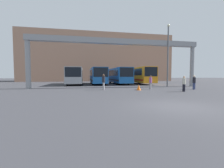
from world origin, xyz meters
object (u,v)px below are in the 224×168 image
bus_slot_0 (75,75)px  traffic_cone (139,87)px  bus_slot_2 (118,75)px  bus_slot_1 (98,75)px  pedestrian_near_right (151,82)px  pedestrian_near_left (184,83)px  lamp_post (168,53)px  pedestrian_mid_right (194,82)px  bus_slot_3 (139,75)px  pedestrian_far_center (104,82)px

bus_slot_0 → traffic_cone: bearing=-59.0°
bus_slot_2 → traffic_cone: size_ratio=18.92×
bus_slot_1 → pedestrian_near_right: size_ratio=6.80×
pedestrian_near_left → pedestrian_near_right: size_ratio=0.97×
lamp_post → pedestrian_mid_right: bearing=-79.9°
pedestrian_near_right → lamp_post: size_ratio=0.18×
bus_slot_2 → lamp_post: (4.98, -9.39, 3.03)m
bus_slot_0 → lamp_post: size_ratio=1.15×
bus_slot_2 → pedestrian_near_right: bearing=-85.3°
bus_slot_0 → pedestrian_mid_right: bearing=-42.6°
pedestrian_near_left → pedestrian_mid_right: 3.18m
traffic_cone → bus_slot_3: bearing=69.2°
bus_slot_1 → bus_slot_2: 4.17m
pedestrian_far_center → lamp_post: (9.54, 2.78, 3.82)m
pedestrian_near_left → pedestrian_near_right: 3.78m
bus_slot_1 → lamp_post: 13.19m
bus_slot_3 → traffic_cone: size_ratio=18.22×
bus_slot_0 → lamp_post: lamp_post is taller
bus_slot_1 → bus_slot_2: bearing=5.2°
pedestrian_near_left → traffic_cone: bearing=59.7°
bus_slot_2 → bus_slot_3: 4.16m
bus_slot_1 → pedestrian_near_right: 13.09m
bus_slot_0 → pedestrian_near_left: 18.67m
bus_slot_3 → pedestrian_mid_right: bearing=-83.2°
bus_slot_2 → pedestrian_mid_right: 14.91m
bus_slot_1 → pedestrian_near_left: bus_slot_1 is taller
bus_slot_0 → pedestrian_near_right: bearing=-51.2°
pedestrian_near_right → traffic_cone: bearing=6.7°
bus_slot_1 → pedestrian_far_center: size_ratio=6.19×
bus_slot_1 → bus_slot_2: size_ratio=0.94×
bus_slot_0 → bus_slot_1: bus_slot_0 is taller
pedestrian_near_left → pedestrian_far_center: (-7.68, 3.34, 0.11)m
pedestrian_far_center → pedestrian_mid_right: 10.43m
bus_slot_1 → pedestrian_far_center: bus_slot_1 is taller
pedestrian_near_left → pedestrian_far_center: pedestrian_far_center is taller
pedestrian_near_left → lamp_post: size_ratio=0.18×
bus_slot_0 → lamp_post: (13.29, -8.62, 3.04)m
bus_slot_0 → pedestrian_near_right: (9.32, -11.60, -0.87)m
bus_slot_3 → pedestrian_near_right: 12.60m
bus_slot_1 → bus_slot_3: bearing=1.1°
bus_slot_2 → traffic_cone: bus_slot_2 is taller
traffic_cone → lamp_post: size_ratio=0.07×
bus_slot_3 → lamp_post: lamp_post is taller
bus_slot_1 → traffic_cone: bearing=-75.4°
bus_slot_2 → pedestrian_near_right: 12.45m
bus_slot_3 → pedestrian_near_left: size_ratio=7.19×
pedestrian_mid_right → traffic_cone: 6.60m
pedestrian_near_left → pedestrian_mid_right: pedestrian_mid_right is taller
bus_slot_2 → pedestrian_mid_right: bus_slot_2 is taller
bus_slot_2 → pedestrian_near_right: size_ratio=7.27×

